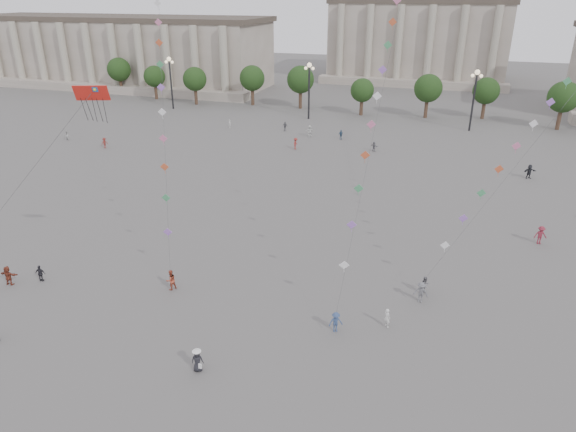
% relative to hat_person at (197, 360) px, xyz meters
% --- Properties ---
extents(ground, '(360.00, 360.00, 0.00)m').
position_rel_hat_person_xyz_m(ground, '(1.57, 2.45, -0.85)').
color(ground, '#5A5855').
rests_on(ground, ground).
extents(hall_west, '(84.00, 26.22, 17.20)m').
position_rel_hat_person_xyz_m(hall_west, '(-73.43, 96.34, 7.57)').
color(hall_west, gray).
rests_on(hall_west, ground).
extents(hall_central, '(48.30, 34.30, 35.50)m').
position_rel_hat_person_xyz_m(hall_central, '(1.57, 131.67, 13.38)').
color(hall_central, gray).
rests_on(hall_central, ground).
extents(tree_row, '(137.12, 5.12, 8.00)m').
position_rel_hat_person_xyz_m(tree_row, '(1.57, 80.45, 4.54)').
color(tree_row, '#3A281D').
rests_on(tree_row, ground).
extents(lamp_post_far_west, '(2.00, 0.90, 10.65)m').
position_rel_hat_person_xyz_m(lamp_post_far_west, '(-43.43, 72.45, 6.50)').
color(lamp_post_far_west, '#262628').
rests_on(lamp_post_far_west, ground).
extents(lamp_post_mid_west, '(2.00, 0.90, 10.65)m').
position_rel_hat_person_xyz_m(lamp_post_mid_west, '(-13.43, 72.45, 6.50)').
color(lamp_post_mid_west, '#262628').
rests_on(lamp_post_mid_west, ground).
extents(lamp_post_mid_east, '(2.00, 0.90, 10.65)m').
position_rel_hat_person_xyz_m(lamp_post_mid_east, '(16.57, 72.45, 6.50)').
color(lamp_post_mid_east, '#262628').
rests_on(lamp_post_mid_east, ground).
extents(person_crowd_0, '(0.96, 0.94, 1.62)m').
position_rel_hat_person_xyz_m(person_crowd_0, '(-4.01, 59.43, -0.04)').
color(person_crowd_0, '#2D4967').
rests_on(person_crowd_0, ground).
extents(person_crowd_1, '(0.93, 0.86, 1.55)m').
position_rel_hat_person_xyz_m(person_crowd_1, '(-47.51, 44.65, -0.08)').
color(person_crowd_1, beige).
rests_on(person_crowd_1, ground).
extents(person_crowd_2, '(1.08, 1.26, 1.69)m').
position_rel_hat_person_xyz_m(person_crowd_2, '(-38.49, 42.49, -0.01)').
color(person_crowd_2, maroon).
rests_on(person_crowd_2, ground).
extents(person_crowd_4, '(1.36, 1.83, 1.91)m').
position_rel_hat_person_xyz_m(person_crowd_4, '(-9.55, 59.66, 0.11)').
color(person_crowd_4, silver).
rests_on(person_crowd_4, ground).
extents(person_crowd_6, '(1.18, 0.71, 1.77)m').
position_rel_hat_person_xyz_m(person_crowd_6, '(13.13, 12.95, 0.03)').
color(person_crowd_6, slate).
rests_on(person_crowd_6, ground).
extents(person_crowd_8, '(1.36, 1.00, 1.89)m').
position_rel_hat_person_xyz_m(person_crowd_8, '(23.38, 27.23, 0.09)').
color(person_crowd_8, maroon).
rests_on(person_crowd_8, ground).
extents(person_crowd_9, '(1.83, 1.34, 1.92)m').
position_rel_hat_person_xyz_m(person_crowd_9, '(24.22, 47.94, 0.11)').
color(person_crowd_9, '#212227').
rests_on(person_crowd_9, ground).
extents(person_crowd_10, '(0.46, 0.62, 1.54)m').
position_rel_hat_person_xyz_m(person_crowd_10, '(-24.96, 60.72, -0.08)').
color(person_crowd_10, silver).
rests_on(person_crowd_10, ground).
extents(person_crowd_12, '(1.48, 1.17, 1.57)m').
position_rel_hat_person_xyz_m(person_crowd_12, '(2.50, 54.10, -0.07)').
color(person_crowd_12, slate).
rests_on(person_crowd_12, ground).
extents(person_crowd_13, '(0.67, 0.63, 1.54)m').
position_rel_hat_person_xyz_m(person_crowd_13, '(11.05, 8.77, -0.08)').
color(person_crowd_13, silver).
rests_on(person_crowd_13, ground).
extents(person_crowd_16, '(1.02, 0.54, 1.66)m').
position_rel_hat_person_xyz_m(person_crowd_16, '(-14.79, 61.98, -0.02)').
color(person_crowd_16, '#5D5D61').
rests_on(person_crowd_16, ground).
extents(person_crowd_17, '(0.74, 1.22, 1.84)m').
position_rel_hat_person_xyz_m(person_crowd_17, '(-9.47, 51.39, 0.07)').
color(person_crowd_17, maroon).
rests_on(person_crowd_17, ground).
extents(tourist_2, '(1.65, 0.67, 1.74)m').
position_rel_hat_person_xyz_m(tourist_2, '(-20.27, 4.73, 0.02)').
color(tourist_2, brown).
rests_on(tourist_2, ground).
extents(tourist_4, '(0.93, 0.51, 1.50)m').
position_rel_hat_person_xyz_m(tourist_4, '(-18.11, 6.03, -0.10)').
color(tourist_4, black).
rests_on(tourist_4, ground).
extents(kite_flyer_0, '(1.03, 1.09, 1.78)m').
position_rel_hat_person_xyz_m(kite_flyer_0, '(-6.80, 8.36, 0.04)').
color(kite_flyer_0, '#9F412B').
rests_on(kite_flyer_0, ground).
extents(kite_flyer_1, '(1.21, 1.05, 1.62)m').
position_rel_hat_person_xyz_m(kite_flyer_1, '(7.58, 6.98, -0.04)').
color(kite_flyer_1, '#324772').
rests_on(kite_flyer_1, ground).
extents(kite_flyer_2, '(0.91, 0.95, 1.54)m').
position_rel_hat_person_xyz_m(kite_flyer_2, '(13.35, 14.35, -0.08)').
color(kite_flyer_2, '#5F5E63').
rests_on(kite_flyer_2, ground).
extents(hat_person, '(0.90, 0.71, 1.69)m').
position_rel_hat_person_xyz_m(hat_person, '(0.00, 0.00, 0.00)').
color(hat_person, black).
rests_on(hat_person, ground).
extents(dragon_kite, '(6.18, 5.98, 21.24)m').
position_rel_hat_person_xyz_m(dragon_kite, '(-8.48, 3.86, 15.21)').
color(dragon_kite, red).
rests_on(dragon_kite, ground).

